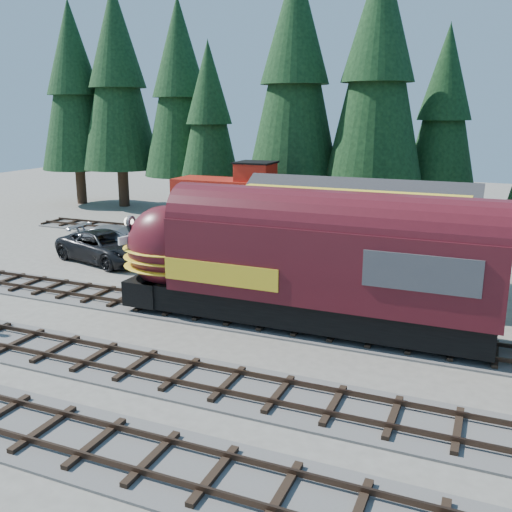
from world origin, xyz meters
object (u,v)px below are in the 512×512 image
at_px(depot, 344,230).
at_px(caboose, 243,205).
at_px(pickup_truck_a, 106,247).
at_px(locomotive, 288,267).
at_px(pickup_truck_b, 119,241).

relative_size(depot, caboose, 1.31).
xyz_separation_m(caboose, pickup_truck_a, (-5.33, -8.31, -1.61)).
xyz_separation_m(locomotive, pickup_truck_a, (-13.66, 5.69, -1.67)).
bearing_deg(caboose, pickup_truck_b, -129.63).
distance_m(pickup_truck_a, pickup_truck_b, 1.61).
relative_size(depot, pickup_truck_a, 1.92).
bearing_deg(pickup_truck_b, caboose, -42.47).
xyz_separation_m(depot, caboose, (-9.02, 7.50, -0.43)).
bearing_deg(pickup_truck_a, caboose, -17.93).
bearing_deg(depot, caboose, 140.26).
xyz_separation_m(pickup_truck_a, pickup_truck_b, (-0.24, 1.59, -0.02)).
bearing_deg(pickup_truck_a, pickup_truck_b, 23.17).
relative_size(caboose, pickup_truck_b, 1.56).
height_order(caboose, pickup_truck_b, caboose).
distance_m(locomotive, caboose, 16.29).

